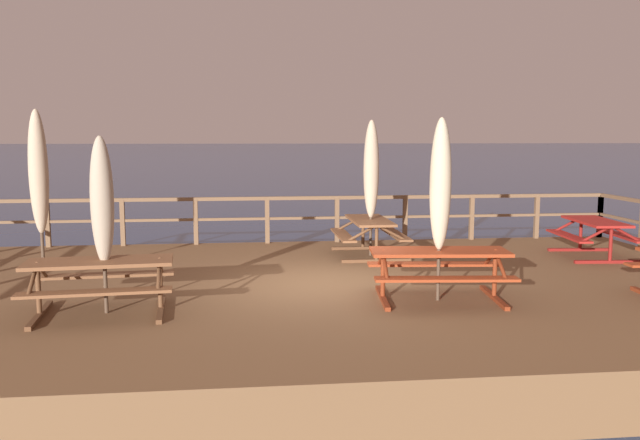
{
  "coord_description": "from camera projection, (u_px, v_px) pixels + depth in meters",
  "views": [
    {
      "loc": [
        -1.3,
        -10.81,
        3.21
      ],
      "look_at": [
        0.0,
        0.68,
        1.74
      ],
      "focal_mm": 36.84,
      "sensor_mm": 36.0,
      "label": 1
    }
  ],
  "objects": [
    {
      "name": "ground_plane",
      "position": [
        324.0,
        326.0,
        11.2
      ],
      "size": [
        600.0,
        600.0,
        0.0
      ],
      "primitive_type": "plane",
      "color": "navy"
    },
    {
      "name": "wooden_deck",
      "position": [
        324.0,
        305.0,
        11.16
      ],
      "size": [
        15.06,
        9.05,
        0.74
      ],
      "primitive_type": "cube",
      "color": "brown",
      "rests_on": "ground"
    },
    {
      "name": "railing_waterside_far",
      "position": [
        302.0,
        211.0,
        15.33
      ],
      "size": [
        14.86,
        0.1,
        1.09
      ],
      "color": "brown",
      "rests_on": "wooden_deck"
    },
    {
      "name": "picnic_table_mid_right",
      "position": [
        100.0,
        275.0,
        9.13
      ],
      "size": [
        2.1,
        1.56,
        0.78
      ],
      "color": "brown",
      "rests_on": "wooden_deck"
    },
    {
      "name": "picnic_table_front_left",
      "position": [
        439.0,
        263.0,
        9.95
      ],
      "size": [
        2.19,
        1.59,
        0.78
      ],
      "color": "#993819",
      "rests_on": "wooden_deck"
    },
    {
      "name": "picnic_table_back_left",
      "position": [
        370.0,
        229.0,
        13.68
      ],
      "size": [
        1.4,
        1.86,
        0.78
      ],
      "color": "brown",
      "rests_on": "wooden_deck"
    },
    {
      "name": "picnic_table_front_right",
      "position": [
        595.0,
        230.0,
        13.51
      ],
      "size": [
        1.55,
        1.88,
        0.78
      ],
      "color": "maroon",
      "rests_on": "wooden_deck"
    },
    {
      "name": "patio_umbrella_short_front",
      "position": [
        102.0,
        201.0,
        9.06
      ],
      "size": [
        0.32,
        0.32,
        2.5
      ],
      "color": "#4C3828",
      "rests_on": "wooden_deck"
    },
    {
      "name": "patio_umbrella_tall_mid_right",
      "position": [
        440.0,
        185.0,
        9.76
      ],
      "size": [
        0.32,
        0.32,
        2.76
      ],
      "color": "#4C3828",
      "rests_on": "wooden_deck"
    },
    {
      "name": "patio_umbrella_tall_back_right",
      "position": [
        371.0,
        170.0,
        13.52
      ],
      "size": [
        0.32,
        0.32,
        2.82
      ],
      "color": "#4C3828",
      "rests_on": "wooden_deck"
    },
    {
      "name": "patio_umbrella_tall_back_left",
      "position": [
        39.0,
        173.0,
        11.07
      ],
      "size": [
        0.32,
        0.32,
        2.94
      ],
      "color": "#4C3828",
      "rests_on": "wooden_deck"
    }
  ]
}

